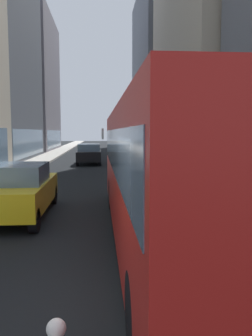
{
  "coord_description": "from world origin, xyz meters",
  "views": [
    {
      "loc": [
        -0.38,
        -4.3,
        2.57
      ],
      "look_at": [
        0.48,
        6.8,
        1.4
      ],
      "focal_mm": 36.76,
      "sensor_mm": 36.0,
      "label": 1
    }
  ],
  "objects_px": {
    "car_red_coupe": "(145,157)",
    "car_yellow_taxi": "(20,190)",
    "transit_bus": "(168,166)",
    "car_black_suv": "(89,154)"
  },
  "relations": [
    {
      "from": "transit_bus",
      "to": "car_yellow_taxi",
      "type": "bearing_deg",
      "value": 146.37
    },
    {
      "from": "transit_bus",
      "to": "car_yellow_taxi",
      "type": "height_order",
      "value": "transit_bus"
    },
    {
      "from": "transit_bus",
      "to": "car_yellow_taxi",
      "type": "xyz_separation_m",
      "value": [
        -4.0,
        2.66,
        -0.96
      ]
    },
    {
      "from": "car_black_suv",
      "to": "car_red_coupe",
      "type": "xyz_separation_m",
      "value": [
        4.0,
        -3.94,
        -0.0
      ]
    },
    {
      "from": "transit_bus",
      "to": "car_yellow_taxi",
      "type": "distance_m",
      "value": 4.9
    },
    {
      "from": "car_black_suv",
      "to": "transit_bus",
      "type": "bearing_deg",
      "value": -83.1
    },
    {
      "from": "car_black_suv",
      "to": "car_yellow_taxi",
      "type": "bearing_deg",
      "value": -95.32
    },
    {
      "from": "transit_bus",
      "to": "car_red_coupe",
      "type": "bearing_deg",
      "value": 84.26
    },
    {
      "from": "car_red_coupe",
      "to": "car_yellow_taxi",
      "type": "bearing_deg",
      "value": -112.92
    },
    {
      "from": "car_black_suv",
      "to": "car_yellow_taxi",
      "type": "distance_m",
      "value": 17.26
    }
  ]
}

